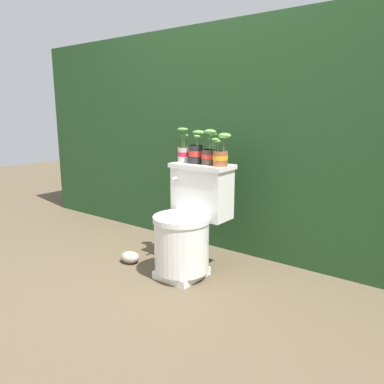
% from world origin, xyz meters
% --- Properties ---
extents(ground_plane, '(12.00, 12.00, 0.00)m').
position_xyz_m(ground_plane, '(0.00, 0.00, 0.00)').
color(ground_plane, brown).
extents(hedge_backdrop, '(4.34, 0.82, 1.73)m').
position_xyz_m(hedge_backdrop, '(0.00, 1.06, 0.87)').
color(hedge_backdrop, '#234723').
rests_on(hedge_backdrop, ground).
extents(toilet, '(0.42, 0.53, 0.74)m').
position_xyz_m(toilet, '(0.07, 0.13, 0.34)').
color(toilet, white).
rests_on(toilet, ground).
extents(potted_plant_left, '(0.10, 0.10, 0.24)m').
position_xyz_m(potted_plant_left, '(-0.09, 0.28, 0.81)').
color(potted_plant_left, beige).
rests_on(potted_plant_left, toilet).
extents(potted_plant_midleft, '(0.12, 0.10, 0.23)m').
position_xyz_m(potted_plant_midleft, '(0.03, 0.26, 0.82)').
color(potted_plant_midleft, '#262628').
rests_on(potted_plant_midleft, toilet).
extents(potted_plant_middle, '(0.11, 0.10, 0.24)m').
position_xyz_m(potted_plant_middle, '(0.14, 0.26, 0.82)').
color(potted_plant_middle, '#47382D').
rests_on(potted_plant_middle, toilet).
extents(potted_plant_midright, '(0.13, 0.10, 0.22)m').
position_xyz_m(potted_plant_midright, '(0.24, 0.25, 0.82)').
color(potted_plant_midright, '#9E5638').
rests_on(potted_plant_midright, toilet).
extents(garden_stone, '(0.15, 0.12, 0.08)m').
position_xyz_m(garden_stone, '(-0.38, 0.00, 0.04)').
color(garden_stone, '#9E9384').
rests_on(garden_stone, ground).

